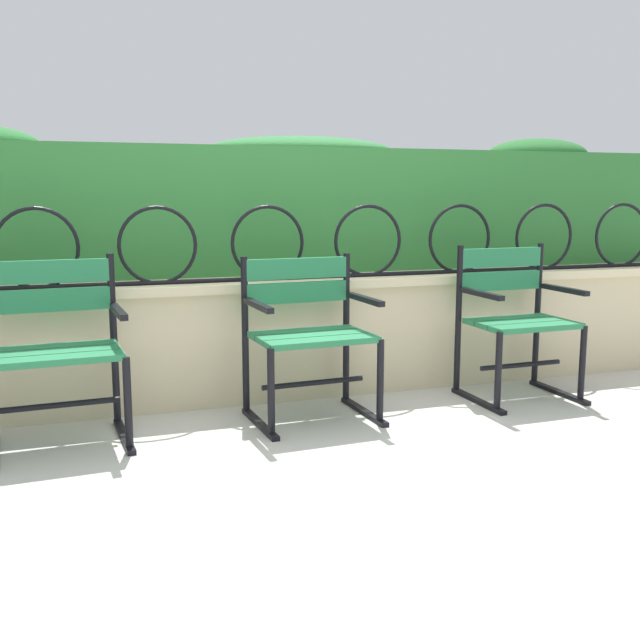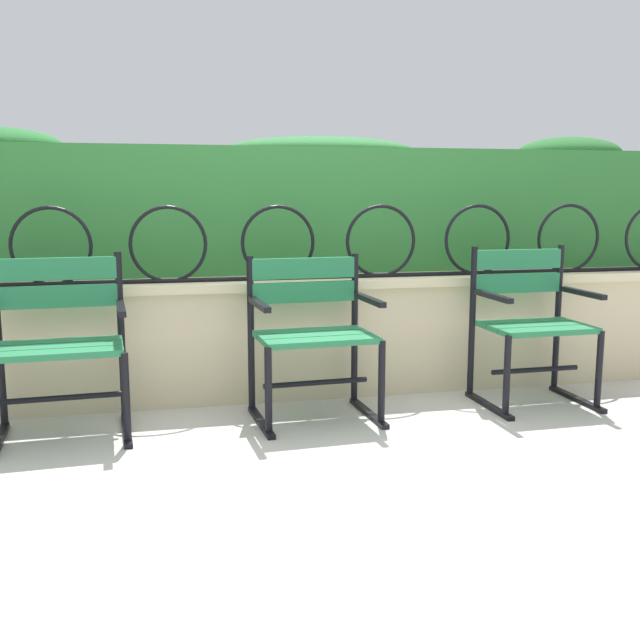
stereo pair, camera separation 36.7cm
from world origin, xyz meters
TOP-DOWN VIEW (x-y plane):
  - ground_plane at (0.00, 0.00)m, footprint 60.00×60.00m
  - stone_wall at (0.00, 0.76)m, footprint 6.42×0.41m
  - iron_arch_fence at (-0.09, 0.69)m, footprint 5.90×0.02m
  - hedge_row at (0.01, 1.27)m, footprint 6.29×0.65m
  - park_chair_left at (-1.25, 0.29)m, footprint 0.65×0.55m
  - park_chair_centre at (0.00, 0.30)m, footprint 0.65×0.55m
  - park_chair_right at (1.26, 0.30)m, footprint 0.60×0.53m

SIDE VIEW (x-z plane):
  - ground_plane at x=0.00m, z-range 0.00..0.00m
  - stone_wall at x=0.00m, z-range 0.00..0.69m
  - park_chair_centre at x=0.00m, z-range 0.04..0.88m
  - park_chair_right at x=1.26m, z-range 0.03..0.90m
  - park_chair_left at x=-1.25m, z-range 0.03..0.91m
  - iron_arch_fence at x=-0.09m, z-range 0.66..1.08m
  - hedge_row at x=0.01m, z-range 0.66..1.52m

